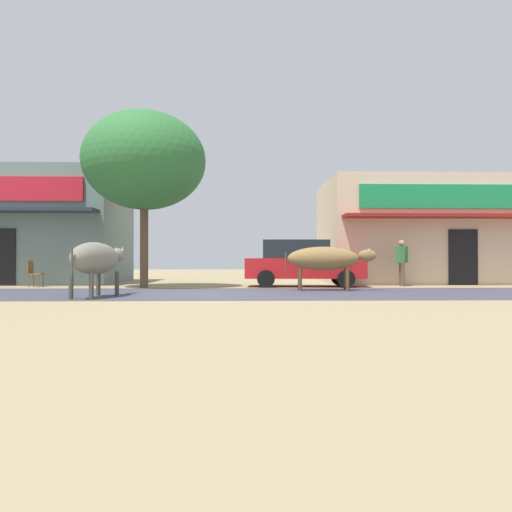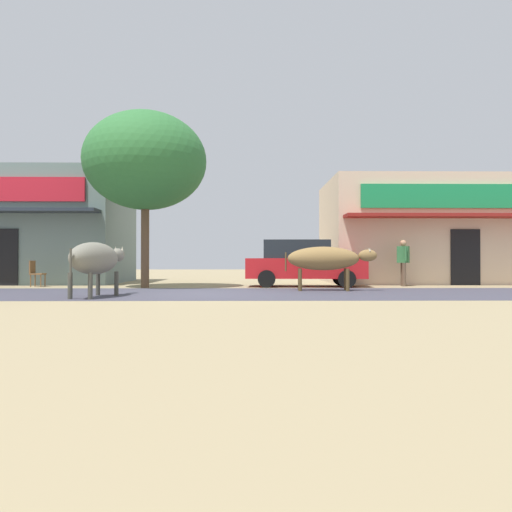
% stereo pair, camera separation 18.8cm
% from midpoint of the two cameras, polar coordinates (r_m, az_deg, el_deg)
% --- Properties ---
extents(ground, '(80.00, 80.00, 0.00)m').
position_cam_midpoint_polar(ground, '(13.92, -7.05, -4.30)').
color(ground, '#998761').
extents(asphalt_road, '(72.00, 5.26, 0.00)m').
position_cam_midpoint_polar(asphalt_road, '(13.92, -7.05, -4.30)').
color(asphalt_road, '#3F3E4B').
rests_on(asphalt_road, ground).
extents(storefront_left_cafe, '(7.40, 5.96, 4.57)m').
position_cam_midpoint_polar(storefront_left_cafe, '(22.79, -24.66, 2.95)').
color(storefront_left_cafe, slate).
rests_on(storefront_left_cafe, ground).
extents(storefront_right_club, '(8.21, 5.96, 4.28)m').
position_cam_midpoint_polar(storefront_right_club, '(22.29, 18.30, 2.63)').
color(storefront_right_club, beige).
rests_on(storefront_right_club, ground).
extents(roadside_tree, '(4.15, 4.15, 5.97)m').
position_cam_midpoint_polar(roadside_tree, '(17.50, -13.05, 10.61)').
color(roadside_tree, brown).
rests_on(roadside_tree, ground).
extents(parked_hatchback_car, '(4.25, 1.98, 1.64)m').
position_cam_midpoint_polar(parked_hatchback_car, '(17.60, 4.97, -0.79)').
color(parked_hatchback_car, red).
rests_on(parked_hatchback_car, ground).
extents(cow_near_brown, '(1.15, 2.58, 1.37)m').
position_cam_midpoint_polar(cow_near_brown, '(12.96, -18.32, -0.30)').
color(cow_near_brown, slate).
rests_on(cow_near_brown, ground).
extents(cow_far_dark, '(2.79, 0.91, 1.34)m').
position_cam_midpoint_polar(cow_far_dark, '(15.23, 7.61, -0.33)').
color(cow_far_dark, olive).
rests_on(cow_far_dark, ground).
extents(pedestrian_by_shop, '(0.48, 0.61, 1.67)m').
position_cam_midpoint_polar(pedestrian_by_shop, '(18.63, 16.16, -0.33)').
color(pedestrian_by_shop, brown).
rests_on(pedestrian_by_shop, ground).
extents(cafe_chair_near_tree, '(0.44, 0.44, 0.92)m').
position_cam_midpoint_polar(cafe_chair_near_tree, '(19.03, -24.49, -1.71)').
color(cafe_chair_near_tree, brown).
rests_on(cafe_chair_near_tree, ground).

